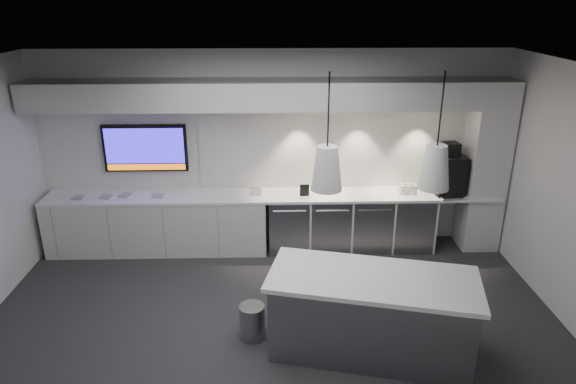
{
  "coord_description": "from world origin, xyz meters",
  "views": [
    {
      "loc": [
        0.03,
        -5.02,
        3.72
      ],
      "look_at": [
        0.21,
        1.1,
        1.35
      ],
      "focal_mm": 32.0,
      "sensor_mm": 36.0,
      "label": 1
    }
  ],
  "objects_px": {
    "wall_tv": "(145,148)",
    "bin": "(252,321)",
    "island": "(371,314)",
    "coffee_machine": "(448,172)"
  },
  "relations": [
    {
      "from": "wall_tv",
      "to": "bin",
      "type": "bearing_deg",
      "value": -56.43
    },
    {
      "from": "island",
      "to": "bin",
      "type": "relative_size",
      "value": 5.77
    },
    {
      "from": "island",
      "to": "wall_tv",
      "type": "bearing_deg",
      "value": 150.34
    },
    {
      "from": "wall_tv",
      "to": "coffee_machine",
      "type": "distance_m",
      "value": 4.56
    },
    {
      "from": "bin",
      "to": "coffee_machine",
      "type": "bearing_deg",
      "value": 38.06
    },
    {
      "from": "island",
      "to": "bin",
      "type": "distance_m",
      "value": 1.36
    },
    {
      "from": "wall_tv",
      "to": "island",
      "type": "height_order",
      "value": "wall_tv"
    },
    {
      "from": "wall_tv",
      "to": "coffee_machine",
      "type": "height_order",
      "value": "wall_tv"
    },
    {
      "from": "bin",
      "to": "wall_tv",
      "type": "bearing_deg",
      "value": 123.57
    },
    {
      "from": "wall_tv",
      "to": "coffee_machine",
      "type": "xyz_separation_m",
      "value": [
        4.55,
        -0.25,
        -0.34
      ]
    }
  ]
}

